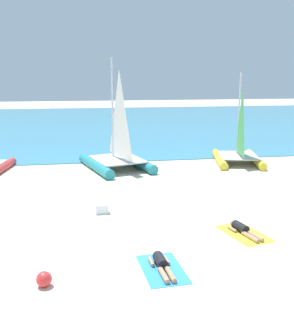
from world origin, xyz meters
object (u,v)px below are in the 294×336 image
at_px(sailboat_yellow, 238,150).
at_px(towel_left, 162,269).
at_px(towel_right, 244,234).
at_px(beach_ball, 44,279).
at_px(sailboat_teal, 117,153).
at_px(sunbather_right, 243,229).
at_px(sunbather_left, 162,264).
at_px(cooler_box, 102,209).

relative_size(sailboat_yellow, towel_left, 2.80).
bearing_deg(towel_right, towel_left, -148.12).
height_order(towel_left, beach_ball, beach_ball).
distance_m(sailboat_teal, sunbather_right, 10.53).
bearing_deg(towel_right, sunbather_right, 104.51).
height_order(sailboat_yellow, towel_right, sailboat_yellow).
bearing_deg(towel_right, sunbather_left, -149.03).
xyz_separation_m(sailboat_teal, towel_left, (0.18, -12.00, -0.91)).
xyz_separation_m(sunbather_left, sunbather_right, (3.18, 1.98, 0.00)).
relative_size(sunbather_right, cooler_box, 3.11).
bearing_deg(cooler_box, sunbather_left, -73.38).
bearing_deg(sunbather_right, beach_ball, -173.20).
xyz_separation_m(sailboat_teal, towel_right, (3.37, -10.02, -0.91)).
xyz_separation_m(sunbather_left, cooler_box, (-1.41, 4.71, 0.05)).
distance_m(sailboat_teal, towel_right, 10.61).
distance_m(sunbather_left, cooler_box, 4.91).
xyz_separation_m(towel_left, beach_ball, (-3.11, -0.40, 0.19)).
height_order(towel_left, sunbather_left, sunbather_left).
relative_size(sailboat_yellow, sunbather_left, 3.40).
bearing_deg(sailboat_teal, sailboat_yellow, -14.61).
xyz_separation_m(sunbather_left, beach_ball, (-3.10, -0.47, 0.07)).
xyz_separation_m(towel_right, beach_ball, (-6.30, -2.39, 0.19)).
bearing_deg(cooler_box, beach_ball, -108.15).
distance_m(towel_left, sunbather_right, 3.78).
xyz_separation_m(sailboat_yellow, cooler_box, (-8.48, -7.44, -0.61)).
bearing_deg(sailboat_teal, towel_right, -87.72).
bearing_deg(beach_ball, towel_left, 7.37).
relative_size(sailboat_yellow, sunbather_right, 3.43).
xyz_separation_m(towel_left, cooler_box, (-1.41, 4.78, 0.17)).
height_order(sailboat_yellow, beach_ball, sailboat_yellow).
relative_size(sailboat_yellow, sailboat_teal, 0.87).
bearing_deg(cooler_box, sailboat_teal, 80.35).
height_order(towel_left, cooler_box, cooler_box).
height_order(sailboat_yellow, sailboat_teal, sailboat_teal).
distance_m(sailboat_yellow, sunbather_left, 14.08).
bearing_deg(sailboat_teal, beach_ball, -119.59).
xyz_separation_m(sailboat_yellow, towel_left, (-7.07, -12.21, -0.79)).
bearing_deg(towel_left, sunbather_left, 94.16).
bearing_deg(cooler_box, towel_right, -31.26).
bearing_deg(towel_right, beach_ball, -159.25).
xyz_separation_m(towel_left, sunbather_left, (-0.00, 0.07, 0.13)).
bearing_deg(sailboat_yellow, beach_ball, -116.72).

